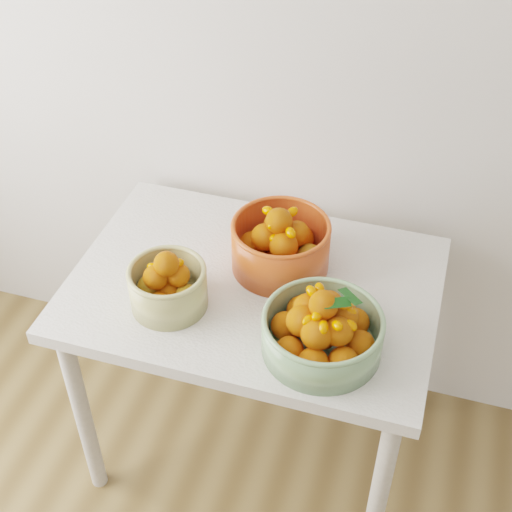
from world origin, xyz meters
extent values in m
cube|color=silver|center=(0.00, 2.00, 1.35)|extent=(4.00, 0.04, 2.70)
cube|color=silver|center=(-0.33, 1.60, 0.73)|extent=(1.00, 0.70, 0.04)
cylinder|color=silver|center=(-0.77, 1.31, 0.35)|extent=(0.05, 0.05, 0.71)
cylinder|color=silver|center=(0.11, 1.31, 0.35)|extent=(0.05, 0.05, 0.71)
cylinder|color=silver|center=(-0.77, 1.89, 0.35)|extent=(0.05, 0.05, 0.71)
cylinder|color=silver|center=(0.11, 1.89, 0.35)|extent=(0.05, 0.05, 0.71)
cylinder|color=tan|center=(-0.52, 1.46, 0.81)|extent=(0.25, 0.25, 0.12)
torus|color=tan|center=(-0.52, 1.46, 0.87)|extent=(0.26, 0.26, 0.01)
sphere|color=#D1660C|center=(-0.47, 1.45, 0.80)|extent=(0.06, 0.06, 0.06)
sphere|color=#D1660C|center=(-0.52, 1.51, 0.80)|extent=(0.07, 0.07, 0.07)
sphere|color=#D1660C|center=(-0.57, 1.46, 0.80)|extent=(0.07, 0.07, 0.07)
sphere|color=#E95300|center=(-0.52, 1.40, 0.80)|extent=(0.07, 0.07, 0.07)
sphere|color=#E95300|center=(-0.52, 1.46, 0.80)|extent=(0.07, 0.07, 0.07)
sphere|color=#E95300|center=(-0.50, 1.47, 0.85)|extent=(0.06, 0.06, 0.06)
sphere|color=#E95300|center=(-0.55, 1.44, 0.85)|extent=(0.07, 0.07, 0.07)
sphere|color=#E95300|center=(-0.52, 1.45, 0.89)|extent=(0.07, 0.07, 0.07)
ellipsoid|color=#EC5F00|center=(-0.50, 1.48, 0.89)|extent=(0.04, 0.04, 0.03)
ellipsoid|color=#EC5F00|center=(-0.51, 1.46, 0.88)|extent=(0.04, 0.03, 0.03)
ellipsoid|color=#EC5F00|center=(-0.53, 1.47, 0.87)|extent=(0.04, 0.04, 0.02)
ellipsoid|color=#EC5F00|center=(-0.56, 1.46, 0.86)|extent=(0.04, 0.03, 0.03)
ellipsoid|color=#EC5F00|center=(-0.52, 1.46, 0.87)|extent=(0.04, 0.04, 0.03)
ellipsoid|color=#EC5F00|center=(-0.50, 1.47, 0.89)|extent=(0.04, 0.04, 0.03)
ellipsoid|color=#EC5F00|center=(-0.52, 1.44, 0.88)|extent=(0.04, 0.04, 0.03)
cylinder|color=gray|center=(-0.10, 1.42, 0.80)|extent=(0.31, 0.31, 0.10)
torus|color=gray|center=(-0.10, 1.42, 0.85)|extent=(0.31, 0.31, 0.01)
sphere|color=#E95300|center=(-0.01, 1.42, 0.80)|extent=(0.07, 0.07, 0.07)
sphere|color=#E95300|center=(-0.03, 1.48, 0.80)|extent=(0.07, 0.07, 0.07)
sphere|color=#E95300|center=(-0.10, 1.51, 0.80)|extent=(0.07, 0.07, 0.07)
sphere|color=#E95300|center=(-0.17, 1.49, 0.80)|extent=(0.08, 0.08, 0.08)
sphere|color=#E95300|center=(-0.20, 1.42, 0.80)|extent=(0.07, 0.07, 0.07)
sphere|color=#E95300|center=(-0.17, 1.35, 0.80)|extent=(0.07, 0.07, 0.07)
sphere|color=#E95300|center=(-0.10, 1.32, 0.80)|extent=(0.08, 0.08, 0.08)
sphere|color=#E95300|center=(-0.04, 1.35, 0.80)|extent=(0.07, 0.07, 0.07)
sphere|color=#E95300|center=(-0.10, 1.42, 0.80)|extent=(0.07, 0.07, 0.07)
sphere|color=#E95300|center=(-0.06, 1.44, 0.86)|extent=(0.07, 0.07, 0.07)
sphere|color=#E95300|center=(-0.10, 1.47, 0.86)|extent=(0.07, 0.07, 0.07)
sphere|color=#E95300|center=(-0.15, 1.44, 0.86)|extent=(0.07, 0.07, 0.07)
sphere|color=#E95300|center=(-0.15, 1.40, 0.86)|extent=(0.08, 0.08, 0.08)
sphere|color=#E95300|center=(-0.11, 1.37, 0.86)|extent=(0.08, 0.08, 0.08)
sphere|color=#E95300|center=(-0.06, 1.39, 0.86)|extent=(0.07, 0.07, 0.07)
sphere|color=#E95300|center=(-0.10, 1.42, 0.91)|extent=(0.07, 0.07, 0.07)
ellipsoid|color=#EC5F00|center=(-0.10, 1.42, 0.89)|extent=(0.04, 0.05, 0.04)
ellipsoid|color=#EC5F00|center=(-0.11, 1.38, 0.90)|extent=(0.04, 0.04, 0.03)
ellipsoid|color=#EC5F00|center=(-0.09, 1.36, 0.89)|extent=(0.04, 0.05, 0.04)
ellipsoid|color=#EC5F00|center=(-0.12, 1.43, 0.88)|extent=(0.05, 0.04, 0.04)
ellipsoid|color=#EC5F00|center=(-0.04, 1.44, 0.88)|extent=(0.04, 0.04, 0.03)
ellipsoid|color=#EC5F00|center=(-0.12, 1.43, 0.88)|extent=(0.04, 0.05, 0.04)
ellipsoid|color=#EC5F00|center=(-0.06, 1.44, 0.89)|extent=(0.04, 0.04, 0.03)
ellipsoid|color=#EC5F00|center=(-0.13, 1.48, 0.90)|extent=(0.04, 0.04, 0.03)
ellipsoid|color=#EC5F00|center=(-0.14, 1.45, 0.90)|extent=(0.04, 0.05, 0.03)
ellipsoid|color=#EC5F00|center=(-0.09, 1.41, 0.89)|extent=(0.05, 0.04, 0.03)
ellipsoid|color=#EC5F00|center=(-0.06, 1.37, 0.90)|extent=(0.05, 0.04, 0.04)
ellipsoid|color=#EC5F00|center=(-0.03, 1.40, 0.88)|extent=(0.05, 0.04, 0.04)
ellipsoid|color=#EC5F00|center=(-0.13, 1.38, 0.89)|extent=(0.04, 0.04, 0.03)
cylinder|color=#D7421A|center=(-0.28, 1.69, 0.82)|extent=(0.36, 0.36, 0.14)
torus|color=#D7421A|center=(-0.28, 1.69, 0.89)|extent=(0.36, 0.36, 0.01)
sphere|color=#D1660C|center=(-0.20, 1.69, 0.80)|extent=(0.07, 0.07, 0.07)
sphere|color=#E95300|center=(-0.25, 1.76, 0.80)|extent=(0.08, 0.08, 0.08)
sphere|color=#E95300|center=(-0.33, 1.76, 0.80)|extent=(0.08, 0.08, 0.08)
sphere|color=#E95300|center=(-0.36, 1.69, 0.80)|extent=(0.08, 0.08, 0.08)
sphere|color=#E95300|center=(-0.32, 1.62, 0.80)|extent=(0.08, 0.08, 0.08)
sphere|color=#E95300|center=(-0.24, 1.62, 0.80)|extent=(0.07, 0.07, 0.07)
sphere|color=#E95300|center=(-0.28, 1.69, 0.80)|extent=(0.07, 0.07, 0.07)
sphere|color=#E95300|center=(-0.24, 1.71, 0.86)|extent=(0.07, 0.07, 0.07)
sphere|color=#E95300|center=(-0.31, 1.73, 0.86)|extent=(0.07, 0.07, 0.07)
sphere|color=#E95300|center=(-0.32, 1.67, 0.86)|extent=(0.08, 0.08, 0.08)
sphere|color=#E95300|center=(-0.26, 1.65, 0.86)|extent=(0.08, 0.08, 0.08)
sphere|color=#E95300|center=(-0.29, 1.69, 0.91)|extent=(0.07, 0.07, 0.07)
ellipsoid|color=#EC5F00|center=(-0.26, 1.72, 0.92)|extent=(0.04, 0.05, 0.03)
ellipsoid|color=#EC5F00|center=(-0.28, 1.69, 0.89)|extent=(0.05, 0.05, 0.03)
ellipsoid|color=#EC5F00|center=(-0.29, 1.65, 0.88)|extent=(0.04, 0.05, 0.04)
ellipsoid|color=#EC5F00|center=(-0.28, 1.67, 0.91)|extent=(0.04, 0.05, 0.04)
ellipsoid|color=#EC5F00|center=(-0.33, 1.71, 0.92)|extent=(0.04, 0.05, 0.04)
ellipsoid|color=#EC5F00|center=(-0.29, 1.70, 0.88)|extent=(0.04, 0.04, 0.03)
ellipsoid|color=#EC5F00|center=(-0.30, 1.67, 0.91)|extent=(0.05, 0.05, 0.04)
ellipsoid|color=#EC5F00|center=(-0.25, 1.65, 0.91)|extent=(0.05, 0.05, 0.04)
camera|label=1|loc=(0.09, 0.24, 2.09)|focal=50.00mm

